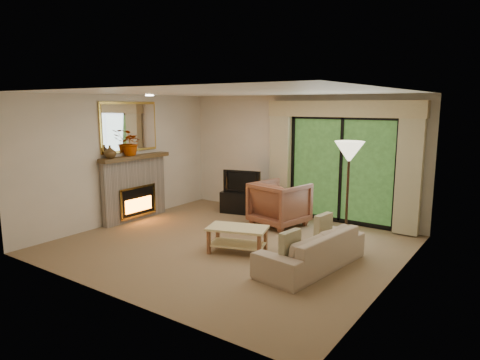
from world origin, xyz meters
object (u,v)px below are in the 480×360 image
Objects in this scene: media_console at (243,202)px; sofa at (311,249)px; armchair at (280,204)px; coffee_table at (237,240)px.

media_console is 3.40m from sofa.
sofa is (1.51, -1.68, -0.17)m from armchair.
media_console reaches higher than coffee_table.
media_console is 0.98× the size of armchair.
armchair is 1.82m from coffee_table.
sofa is at bearing -51.63° from media_console.
media_console is at bearing -7.35° from armchair.
armchair reaches higher than sofa.
coffee_table is at bearing 109.14° from armchair.
armchair is (1.17, -0.40, 0.21)m from media_console.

